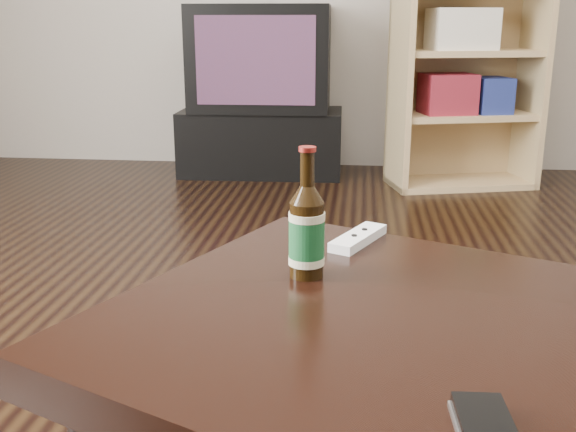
# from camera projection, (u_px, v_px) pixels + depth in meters

# --- Properties ---
(tv_stand) EXTENTS (0.93, 0.48, 0.37)m
(tv_stand) POSITION_uv_depth(u_px,v_px,m) (262.00, 142.00, 3.89)
(tv_stand) COLOR black
(tv_stand) RESTS_ON floor
(tv) EXTENTS (0.78, 0.50, 0.57)m
(tv) POSITION_uv_depth(u_px,v_px,m) (261.00, 58.00, 3.75)
(tv) COLOR black
(tv) RESTS_ON tv_stand
(bookshelf) EXTENTS (0.81, 0.52, 1.39)m
(bookshelf) POSITION_uv_depth(u_px,v_px,m) (465.00, 47.00, 3.46)
(bookshelf) COLOR tan
(bookshelf) RESTS_ON floor
(coffee_table) EXTENTS (1.40, 1.15, 0.46)m
(coffee_table) POSITION_uv_depth(u_px,v_px,m) (553.00, 399.00, 0.85)
(coffee_table) COLOR black
(coffee_table) RESTS_ON floor
(beer_bottle) EXTENTS (0.08, 0.08, 0.21)m
(beer_bottle) POSITION_uv_depth(u_px,v_px,m) (307.00, 232.00, 1.07)
(beer_bottle) COLOR black
(beer_bottle) RESTS_ON coffee_table
(phone) EXTENTS (0.06, 0.11, 0.02)m
(phone) POSITION_uv_depth(u_px,v_px,m) (486.00, 429.00, 0.67)
(phone) COLOR #A5A5A7
(phone) RESTS_ON coffee_table
(remote) EXTENTS (0.11, 0.16, 0.02)m
(remote) POSITION_uv_depth(u_px,v_px,m) (358.00, 238.00, 1.26)
(remote) COLOR white
(remote) RESTS_ON coffee_table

